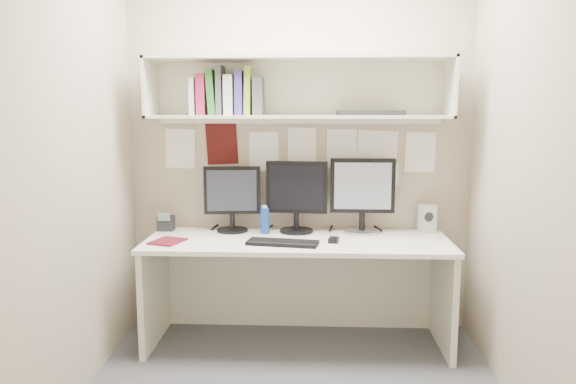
{
  "coord_description": "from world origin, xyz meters",
  "views": [
    {
      "loc": [
        0.1,
        -2.97,
        1.59
      ],
      "look_at": [
        -0.05,
        0.35,
        1.09
      ],
      "focal_mm": 35.0,
      "sensor_mm": 36.0,
      "label": 1
    }
  ],
  "objects_px": {
    "keyboard": "(283,243)",
    "speaker": "(427,218)",
    "monitor_left": "(232,196)",
    "monitor_right": "(362,193)",
    "desk_phone": "(166,223)",
    "desk": "(297,292)",
    "monitor_center": "(297,194)",
    "maroon_notebook": "(168,241)"
  },
  "relations": [
    {
      "from": "desk",
      "to": "monitor_right",
      "type": "height_order",
      "value": "monitor_right"
    },
    {
      "from": "maroon_notebook",
      "to": "desk_phone",
      "type": "xyz_separation_m",
      "value": [
        -0.1,
        0.35,
        0.05
      ]
    },
    {
      "from": "desk",
      "to": "desk_phone",
      "type": "height_order",
      "value": "desk_phone"
    },
    {
      "from": "monitor_left",
      "to": "keyboard",
      "type": "distance_m",
      "value": 0.58
    },
    {
      "from": "desk",
      "to": "maroon_notebook",
      "type": "relative_size",
      "value": 9.32
    },
    {
      "from": "keyboard",
      "to": "speaker",
      "type": "distance_m",
      "value": 1.07
    },
    {
      "from": "monitor_left",
      "to": "monitor_center",
      "type": "xyz_separation_m",
      "value": [
        0.45,
        -0.0,
        0.02
      ]
    },
    {
      "from": "maroon_notebook",
      "to": "monitor_left",
      "type": "bearing_deg",
      "value": 61.63
    },
    {
      "from": "speaker",
      "to": "desk_phone",
      "type": "distance_m",
      "value": 1.83
    },
    {
      "from": "monitor_left",
      "to": "desk_phone",
      "type": "relative_size",
      "value": 3.39
    },
    {
      "from": "monitor_left",
      "to": "monitor_right",
      "type": "distance_m",
      "value": 0.9
    },
    {
      "from": "monitor_center",
      "to": "keyboard",
      "type": "bearing_deg",
      "value": -96.11
    },
    {
      "from": "desk",
      "to": "speaker",
      "type": "bearing_deg",
      "value": 15.8
    },
    {
      "from": "desk_phone",
      "to": "speaker",
      "type": "bearing_deg",
      "value": -0.05
    },
    {
      "from": "monitor_center",
      "to": "speaker",
      "type": "xyz_separation_m",
      "value": [
        0.91,
        0.03,
        -0.17
      ]
    },
    {
      "from": "monitor_right",
      "to": "speaker",
      "type": "relative_size",
      "value": 2.67
    },
    {
      "from": "monitor_right",
      "to": "speaker",
      "type": "xyz_separation_m",
      "value": [
        0.46,
        0.03,
        -0.18
      ]
    },
    {
      "from": "monitor_right",
      "to": "maroon_notebook",
      "type": "bearing_deg",
      "value": -164.33
    },
    {
      "from": "monitor_right",
      "to": "monitor_left",
      "type": "bearing_deg",
      "value": -179.62
    },
    {
      "from": "monitor_left",
      "to": "monitor_right",
      "type": "bearing_deg",
      "value": -5.08
    },
    {
      "from": "keyboard",
      "to": "speaker",
      "type": "height_order",
      "value": "speaker"
    },
    {
      "from": "speaker",
      "to": "monitor_right",
      "type": "bearing_deg",
      "value": 166.29
    },
    {
      "from": "monitor_left",
      "to": "desk",
      "type": "bearing_deg",
      "value": -30.41
    },
    {
      "from": "monitor_center",
      "to": "monitor_right",
      "type": "relative_size",
      "value": 0.96
    },
    {
      "from": "desk",
      "to": "desk_phone",
      "type": "relative_size",
      "value": 14.82
    },
    {
      "from": "monitor_left",
      "to": "monitor_center",
      "type": "height_order",
      "value": "monitor_center"
    },
    {
      "from": "monitor_left",
      "to": "maroon_notebook",
      "type": "bearing_deg",
      "value": -141.92
    },
    {
      "from": "monitor_right",
      "to": "keyboard",
      "type": "distance_m",
      "value": 0.7
    },
    {
      "from": "desk",
      "to": "keyboard",
      "type": "relative_size",
      "value": 4.45
    },
    {
      "from": "monitor_center",
      "to": "keyboard",
      "type": "distance_m",
      "value": 0.46
    },
    {
      "from": "monitor_right",
      "to": "desk_phone",
      "type": "relative_size",
      "value": 3.83
    },
    {
      "from": "monitor_left",
      "to": "monitor_right",
      "type": "height_order",
      "value": "monitor_right"
    },
    {
      "from": "keyboard",
      "to": "maroon_notebook",
      "type": "xyz_separation_m",
      "value": [
        -0.74,
        0.02,
        -0.01
      ]
    },
    {
      "from": "speaker",
      "to": "monitor_center",
      "type": "bearing_deg",
      "value": 164.13
    },
    {
      "from": "monitor_right",
      "to": "keyboard",
      "type": "bearing_deg",
      "value": -144.53
    },
    {
      "from": "monitor_left",
      "to": "keyboard",
      "type": "height_order",
      "value": "monitor_left"
    },
    {
      "from": "desk",
      "to": "speaker",
      "type": "xyz_separation_m",
      "value": [
        0.9,
        0.25,
        0.46
      ]
    },
    {
      "from": "speaker",
      "to": "maroon_notebook",
      "type": "height_order",
      "value": "speaker"
    },
    {
      "from": "keyboard",
      "to": "maroon_notebook",
      "type": "distance_m",
      "value": 0.75
    },
    {
      "from": "desk_phone",
      "to": "monitor_right",
      "type": "bearing_deg",
      "value": -1.16
    },
    {
      "from": "monitor_right",
      "to": "desk",
      "type": "bearing_deg",
      "value": -153.18
    },
    {
      "from": "monitor_left",
      "to": "maroon_notebook",
      "type": "distance_m",
      "value": 0.57
    }
  ]
}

